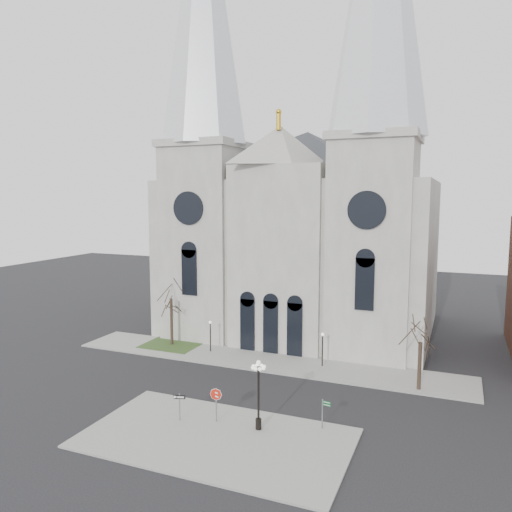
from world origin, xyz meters
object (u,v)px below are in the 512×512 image
at_px(street_name_sign, 323,411).
at_px(one_way_sign, 180,402).
at_px(globe_lamp, 258,386).
at_px(stop_sign, 216,398).

bearing_deg(street_name_sign, one_way_sign, -154.68).
xyz_separation_m(globe_lamp, street_name_sign, (4.16, 1.81, -1.86)).
height_order(stop_sign, street_name_sign, stop_sign).
relative_size(stop_sign, globe_lamp, 0.50).
distance_m(globe_lamp, one_way_sign, 6.12).
relative_size(stop_sign, one_way_sign, 1.24).
xyz_separation_m(one_way_sign, street_name_sign, (9.96, 2.70, -0.11)).
bearing_deg(globe_lamp, one_way_sign, -171.25).
distance_m(stop_sign, one_way_sign, 2.70).
bearing_deg(street_name_sign, stop_sign, -155.83).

